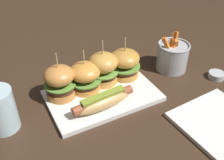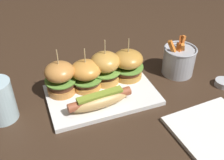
# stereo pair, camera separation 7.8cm
# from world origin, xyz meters

# --- Properties ---
(ground_plane) EXTENTS (3.00, 3.00, 0.00)m
(ground_plane) POSITION_xyz_m (0.00, 0.00, 0.00)
(ground_plane) COLOR #382619
(platter_main) EXTENTS (0.32, 0.20, 0.01)m
(platter_main) POSITION_xyz_m (0.00, 0.00, 0.01)
(platter_main) COLOR white
(platter_main) RESTS_ON ground
(hot_dog) EXTENTS (0.19, 0.06, 0.04)m
(hot_dog) POSITION_xyz_m (-0.02, -0.05, 0.04)
(hot_dog) COLOR tan
(hot_dog) RESTS_ON platter_main
(slider_far_left) EXTENTS (0.09, 0.09, 0.14)m
(slider_far_left) POSITION_xyz_m (-0.11, 0.05, 0.06)
(slider_far_left) COLOR #C9823E
(slider_far_left) RESTS_ON platter_main
(slider_center_left) EXTENTS (0.10, 0.10, 0.13)m
(slider_center_left) POSITION_xyz_m (-0.03, 0.05, 0.06)
(slider_center_left) COLOR gold
(slider_center_left) RESTS_ON platter_main
(slider_center_right) EXTENTS (0.10, 0.10, 0.14)m
(slider_center_right) POSITION_xyz_m (0.03, 0.06, 0.06)
(slider_center_right) COLOR gold
(slider_center_right) RESTS_ON platter_main
(slider_far_right) EXTENTS (0.10, 0.10, 0.14)m
(slider_far_right) POSITION_xyz_m (0.11, 0.05, 0.06)
(slider_far_right) COLOR #C28737
(slider_far_right) RESTS_ON platter_main
(fries_bucket) EXTENTS (0.11, 0.11, 0.14)m
(fries_bucket) POSITION_xyz_m (0.28, 0.03, 0.05)
(fries_bucket) COLOR #A8AAB2
(fries_bucket) RESTS_ON ground
(sauce_ramekin) EXTENTS (0.05, 0.05, 0.02)m
(sauce_ramekin) POSITION_xyz_m (0.38, -0.08, 0.01)
(sauce_ramekin) COLOR #B7BABF
(sauce_ramekin) RESTS_ON ground
(side_plate) EXTENTS (0.22, 0.22, 0.01)m
(side_plate) POSITION_xyz_m (0.23, -0.25, 0.01)
(side_plate) COLOR white
(side_plate) RESTS_ON ground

